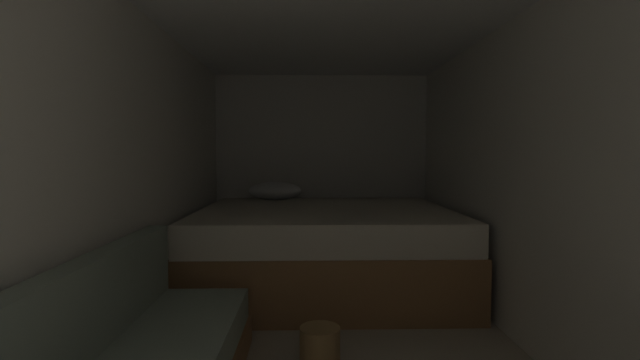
% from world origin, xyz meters
% --- Properties ---
extents(wall_back, '(2.52, 0.05, 2.14)m').
position_xyz_m(wall_back, '(0.00, 4.81, 1.07)').
color(wall_back, silver).
rests_on(wall_back, ground).
extents(wall_left, '(0.05, 5.45, 2.14)m').
position_xyz_m(wall_left, '(-1.23, 2.06, 1.07)').
color(wall_left, silver).
rests_on(wall_left, ground).
extents(wall_right, '(0.05, 5.45, 2.14)m').
position_xyz_m(wall_right, '(1.23, 2.06, 1.07)').
color(wall_right, silver).
rests_on(wall_right, ground).
extents(bed, '(2.30, 2.03, 0.94)m').
position_xyz_m(bed, '(-0.01, 3.73, 0.37)').
color(bed, olive).
rests_on(bed, ground).
extents(wicker_basket, '(0.24, 0.24, 0.21)m').
position_xyz_m(wicker_basket, '(-0.08, 2.21, 0.11)').
color(wicker_basket, olive).
rests_on(wicker_basket, ground).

